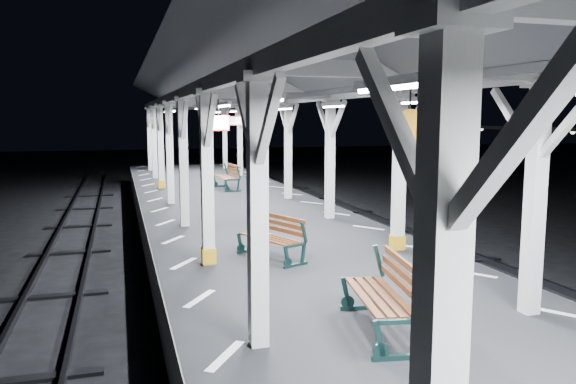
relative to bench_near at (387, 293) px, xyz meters
name	(u,v)px	position (x,y,z in m)	size (l,w,h in m)	color
ground	(345,342)	(0.29, 2.05, -1.52)	(120.00, 120.00, 0.00)	black
platform	(346,314)	(0.29, 2.05, -1.02)	(6.00, 50.00, 1.00)	black
hazard_stripes_left	(200,299)	(-2.16, 2.05, -0.52)	(1.00, 48.00, 0.01)	silver
hazard_stripes_right	(472,273)	(2.74, 2.05, -0.52)	(1.00, 48.00, 0.01)	silver
track_left	(24,377)	(-4.71, 2.05, -1.44)	(2.20, 60.00, 0.16)	#2D2D33
canopy	(350,68)	(0.29, 2.03, 3.05)	(5.40, 49.00, 4.65)	silver
bench_near	(387,293)	(0.00, 0.00, 0.00)	(0.97, 1.89, 0.97)	#14302E
bench_mid	(274,236)	(-0.38, 4.16, -0.06)	(1.14, 1.67, 0.85)	#14302E
bench_far	(229,176)	(0.79, 15.12, 0.00)	(0.83, 1.84, 0.97)	#14302E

